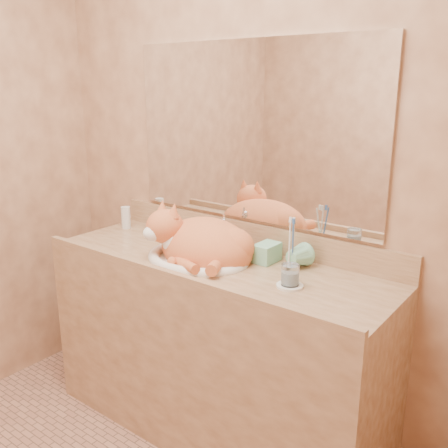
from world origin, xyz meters
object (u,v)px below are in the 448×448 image
Objects in this scene: sink_basin at (198,243)px; cat at (200,240)px; toothbrush_cup at (291,259)px; water_glass at (290,275)px; soap_dispenser at (259,245)px; vanity_counter at (215,348)px.

sink_basin is 1.01× the size of cat.
water_glass is (0.09, -0.16, 0.00)m from toothbrush_cup.
cat is (-0.00, 0.02, 0.01)m from sink_basin.
soap_dispenser is at bearing 24.00° from cat.
cat reaches higher than vanity_counter.
toothbrush_cup is 1.27× the size of water_glass.
water_glass is (0.49, -0.04, -0.03)m from cat.
soap_dispenser is at bearing -165.30° from toothbrush_cup.
vanity_counter is 0.51m from cat.
sink_basin is at bearing -165.34° from vanity_counter.
cat is 0.49m from water_glass.
vanity_counter is 0.63m from water_glass.
soap_dispenser reaches higher than toothbrush_cup.
toothbrush_cup is (0.32, 0.11, 0.47)m from vanity_counter.
cat is at bearing -178.62° from vanity_counter.
vanity_counter is 3.43× the size of cat.
soap_dispenser is at bearing 34.51° from sink_basin.
vanity_counter is at bearing 8.53° from cat.
sink_basin reaches higher than water_glass.
cat is 4.55× the size of toothbrush_cup.
soap_dispenser reaches higher than sink_basin.
water_glass is at bearing 10.75° from sink_basin.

